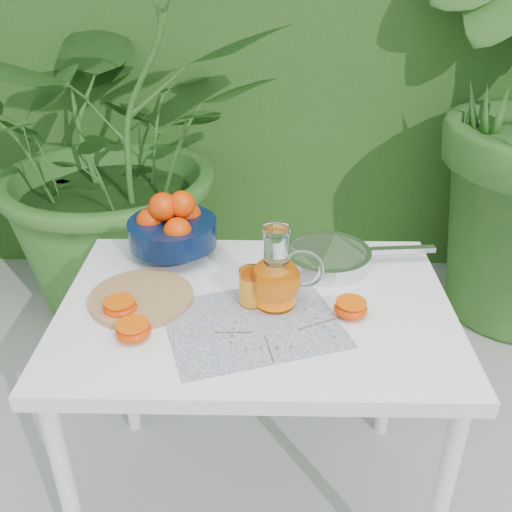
{
  "coord_description": "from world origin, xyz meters",
  "views": [
    {
      "loc": [
        -0.01,
        -1.14,
        1.57
      ],
      "look_at": [
        -0.04,
        0.1,
        0.88
      ],
      "focal_mm": 40.0,
      "sensor_mm": 36.0,
      "label": 1
    }
  ],
  "objects_px": {
    "fruit_bowl": "(172,227)",
    "juice_pitcher": "(277,278)",
    "white_table": "(256,330)",
    "cutting_board": "(141,298)",
    "saute_pan": "(329,257)"
  },
  "relations": [
    {
      "from": "fruit_bowl",
      "to": "juice_pitcher",
      "type": "height_order",
      "value": "juice_pitcher"
    },
    {
      "from": "cutting_board",
      "to": "fruit_bowl",
      "type": "bearing_deg",
      "value": 78.66
    },
    {
      "from": "juice_pitcher",
      "to": "saute_pan",
      "type": "distance_m",
      "value": 0.26
    },
    {
      "from": "cutting_board",
      "to": "juice_pitcher",
      "type": "xyz_separation_m",
      "value": [
        0.35,
        -0.01,
        0.07
      ]
    },
    {
      "from": "white_table",
      "to": "fruit_bowl",
      "type": "bearing_deg",
      "value": 133.93
    },
    {
      "from": "saute_pan",
      "to": "cutting_board",
      "type": "bearing_deg",
      "value": -158.5
    },
    {
      "from": "cutting_board",
      "to": "juice_pitcher",
      "type": "height_order",
      "value": "juice_pitcher"
    },
    {
      "from": "juice_pitcher",
      "to": "saute_pan",
      "type": "bearing_deg",
      "value": 53.74
    },
    {
      "from": "cutting_board",
      "to": "saute_pan",
      "type": "distance_m",
      "value": 0.54
    },
    {
      "from": "saute_pan",
      "to": "white_table",
      "type": "bearing_deg",
      "value": -134.61
    },
    {
      "from": "cutting_board",
      "to": "juice_pitcher",
      "type": "bearing_deg",
      "value": -1.75
    },
    {
      "from": "white_table",
      "to": "cutting_board",
      "type": "xyz_separation_m",
      "value": [
        -0.3,
        0.01,
        0.09
      ]
    },
    {
      "from": "cutting_board",
      "to": "juice_pitcher",
      "type": "distance_m",
      "value": 0.35
    },
    {
      "from": "white_table",
      "to": "juice_pitcher",
      "type": "distance_m",
      "value": 0.17
    },
    {
      "from": "fruit_bowl",
      "to": "juice_pitcher",
      "type": "bearing_deg",
      "value": -40.72
    }
  ]
}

